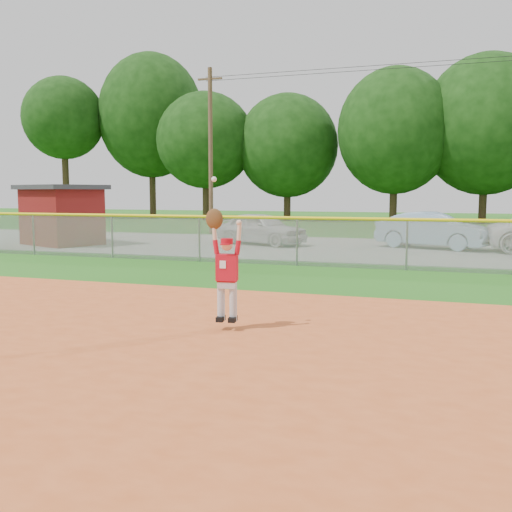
{
  "coord_description": "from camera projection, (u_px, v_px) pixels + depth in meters",
  "views": [
    {
      "loc": [
        4.42,
        -7.25,
        2.29
      ],
      "look_at": [
        1.03,
        2.86,
        1.1
      ],
      "focal_mm": 40.0,
      "sensor_mm": 36.0,
      "label": 1
    }
  ],
  "objects": [
    {
      "name": "utility_shed",
      "position": [
        62.0,
        215.0,
        24.73
      ],
      "size": [
        4.24,
        3.81,
        2.61
      ],
      "color": "#630F0E",
      "rests_on": "ground"
    },
    {
      "name": "car_white_a",
      "position": [
        261.0,
        228.0,
        24.75
      ],
      "size": [
        4.48,
        2.99,
        1.42
      ],
      "primitive_type": "imported",
      "rotation": [
        0.0,
        0.0,
        1.22
      ],
      "color": "silver",
      "rests_on": "parking_strip"
    },
    {
      "name": "power_lines",
      "position": [
        377.0,
        144.0,
        28.38
      ],
      "size": [
        19.4,
        0.24,
        9.0
      ],
      "color": "#4C3823",
      "rests_on": "ground"
    },
    {
      "name": "parking_strip",
      "position": [
        333.0,
        248.0,
        23.56
      ],
      "size": [
        44.0,
        10.0,
        0.03
      ],
      "primitive_type": "cube",
      "color": "gray",
      "rests_on": "ground"
    },
    {
      "name": "ballplayer",
      "position": [
        225.0,
        266.0,
        9.32
      ],
      "size": [
        0.62,
        0.28,
        2.37
      ],
      "color": "silver",
      "rests_on": "ground"
    },
    {
      "name": "tree_line",
      "position": [
        402.0,
        123.0,
        43.06
      ],
      "size": [
        62.37,
        13.0,
        14.43
      ],
      "color": "#422D1C",
      "rests_on": "ground"
    },
    {
      "name": "car_blue",
      "position": [
        433.0,
        230.0,
        23.08
      ],
      "size": [
        4.71,
        2.92,
        1.47
      ],
      "primitive_type": "imported",
      "rotation": [
        0.0,
        0.0,
        1.24
      ],
      "color": "#82A5C2",
      "rests_on": "parking_strip"
    },
    {
      "name": "outfield_fence",
      "position": [
        297.0,
        238.0,
        17.81
      ],
      "size": [
        40.06,
        0.1,
        1.55
      ],
      "color": "gray",
      "rests_on": "ground"
    },
    {
      "name": "ground",
      "position": [
        129.0,
        347.0,
        8.48
      ],
      "size": [
        120.0,
        120.0,
        0.0
      ],
      "primitive_type": "plane",
      "color": "#205B15",
      "rests_on": "ground"
    }
  ]
}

